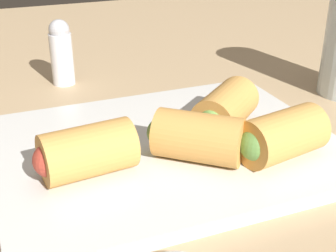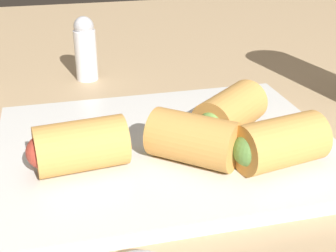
# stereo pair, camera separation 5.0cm
# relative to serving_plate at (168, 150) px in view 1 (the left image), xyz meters

# --- Properties ---
(table_surface) EXTENTS (1.80, 1.40, 0.02)m
(table_surface) POSITION_rel_serving_plate_xyz_m (0.01, 0.02, -0.02)
(table_surface) COLOR tan
(table_surface) RESTS_ON ground
(serving_plate) EXTENTS (0.29, 0.23, 0.01)m
(serving_plate) POSITION_rel_serving_plate_xyz_m (0.00, 0.00, 0.00)
(serving_plate) COLOR silver
(serving_plate) RESTS_ON table_surface
(roll_front_left) EXTENTS (0.08, 0.05, 0.04)m
(roll_front_left) POSITION_rel_serving_plate_xyz_m (-0.08, -0.03, 0.03)
(roll_front_left) COLOR #D19347
(roll_front_left) RESTS_ON serving_plate
(roll_front_right) EXTENTS (0.08, 0.08, 0.04)m
(roll_front_right) POSITION_rel_serving_plate_xyz_m (0.01, -0.03, 0.03)
(roll_front_right) COLOR #D19347
(roll_front_right) RESTS_ON serving_plate
(roll_back_left) EXTENTS (0.08, 0.08, 0.04)m
(roll_back_left) POSITION_rel_serving_plate_xyz_m (0.06, 0.00, 0.03)
(roll_back_left) COLOR #D19347
(roll_back_left) RESTS_ON serving_plate
(roll_back_right) EXTENTS (0.08, 0.05, 0.04)m
(roll_back_right) POSITION_rel_serving_plate_xyz_m (0.07, -0.06, 0.03)
(roll_back_right) COLOR #D19347
(roll_back_right) RESTS_ON serving_plate
(salt_shaker) EXTENTS (0.03, 0.03, 0.08)m
(salt_shaker) POSITION_rel_serving_plate_xyz_m (-0.05, 0.22, 0.03)
(salt_shaker) COLOR silver
(salt_shaker) RESTS_ON table_surface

